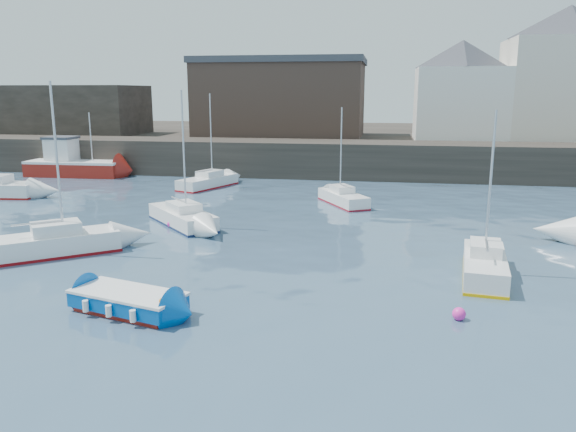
% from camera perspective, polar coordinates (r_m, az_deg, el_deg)
% --- Properties ---
extents(water, '(220.00, 220.00, 0.00)m').
position_cam_1_polar(water, '(15.69, -7.75, -14.89)').
color(water, '#2D4760').
rests_on(water, ground).
extents(quay_wall, '(90.00, 5.00, 3.00)m').
position_cam_1_polar(quay_wall, '(48.77, 4.63, 5.79)').
color(quay_wall, '#28231E').
rests_on(quay_wall, ground).
extents(land_strip, '(90.00, 32.00, 2.80)m').
position_cam_1_polar(land_strip, '(66.64, 6.07, 7.48)').
color(land_strip, '#28231E').
rests_on(land_strip, ground).
extents(bldg_east_a, '(13.36, 13.36, 11.80)m').
position_cam_1_polar(bldg_east_a, '(57.43, 26.31, 12.89)').
color(bldg_east_a, beige).
rests_on(bldg_east_a, land_strip).
extents(bldg_east_d, '(11.14, 11.14, 8.95)m').
position_cam_1_polar(bldg_east_d, '(55.14, 17.12, 12.18)').
color(bldg_east_d, white).
rests_on(bldg_east_d, land_strip).
extents(warehouse, '(16.40, 10.40, 7.60)m').
position_cam_1_polar(warehouse, '(57.19, -0.65, 11.96)').
color(warehouse, '#3D2D26').
rests_on(warehouse, land_strip).
extents(bldg_west, '(14.00, 8.00, 5.00)m').
position_cam_1_polar(bldg_west, '(64.05, -20.88, 10.04)').
color(bldg_west, '#353028').
rests_on(bldg_west, land_strip).
extents(blue_dinghy, '(4.17, 2.63, 0.74)m').
position_cam_1_polar(blue_dinghy, '(19.57, -15.94, -8.26)').
color(blue_dinghy, maroon).
rests_on(blue_dinghy, ground).
extents(fishing_boat, '(8.32, 3.33, 5.45)m').
position_cam_1_polar(fishing_boat, '(52.47, -20.99, 4.99)').
color(fishing_boat, maroon).
rests_on(fishing_boat, ground).
extents(sailboat_a, '(5.75, 5.14, 7.64)m').
position_cam_1_polar(sailboat_a, '(27.33, -22.90, -2.58)').
color(sailboat_a, white).
rests_on(sailboat_a, ground).
extents(sailboat_b, '(5.18, 5.36, 7.27)m').
position_cam_1_polar(sailboat_b, '(31.38, -10.66, -0.05)').
color(sailboat_b, white).
rests_on(sailboat_b, ground).
extents(sailboat_c, '(2.21, 5.12, 6.52)m').
position_cam_1_polar(sailboat_c, '(23.59, 19.34, -4.69)').
color(sailboat_c, white).
rests_on(sailboat_c, ground).
extents(sailboat_f, '(3.72, 4.89, 6.20)m').
position_cam_1_polar(sailboat_f, '(36.71, 5.61, 1.87)').
color(sailboat_f, white).
rests_on(sailboat_f, ground).
extents(sailboat_h, '(3.68, 5.74, 7.06)m').
position_cam_1_polar(sailboat_h, '(43.50, -8.13, 3.51)').
color(sailboat_h, white).
rests_on(sailboat_h, ground).
extents(buoy_near, '(0.46, 0.46, 0.46)m').
position_cam_1_polar(buoy_near, '(19.63, -14.13, -9.37)').
color(buoy_near, '#FF2BAF').
rests_on(buoy_near, ground).
extents(buoy_mid, '(0.44, 0.44, 0.44)m').
position_cam_1_polar(buoy_mid, '(19.21, 16.95, -10.04)').
color(buoy_mid, '#FF2BAF').
rests_on(buoy_mid, ground).
extents(buoy_far, '(0.40, 0.40, 0.40)m').
position_cam_1_polar(buoy_far, '(31.05, -11.79, -1.13)').
color(buoy_far, '#FF2BAF').
rests_on(buoy_far, ground).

